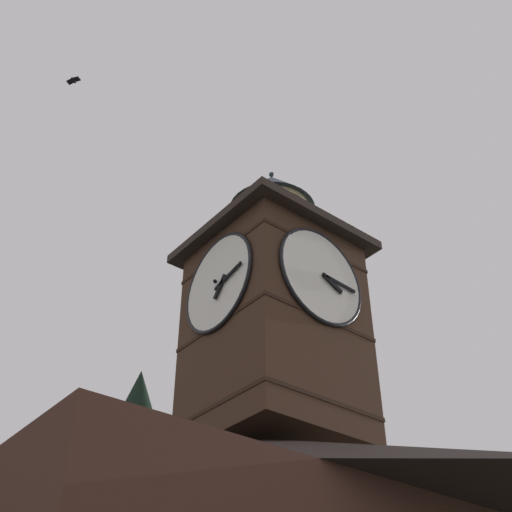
% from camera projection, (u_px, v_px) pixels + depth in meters
% --- Properties ---
extents(clock_tower, '(4.26, 4.26, 8.73)m').
position_uv_depth(clock_tower, '(274.00, 313.00, 17.74)').
color(clock_tower, '#422B1E').
rests_on(clock_tower, building_main).
extents(flying_bird_high, '(0.38, 0.51, 0.14)m').
position_uv_depth(flying_bird_high, '(74.00, 80.00, 22.82)').
color(flying_bird_high, black).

